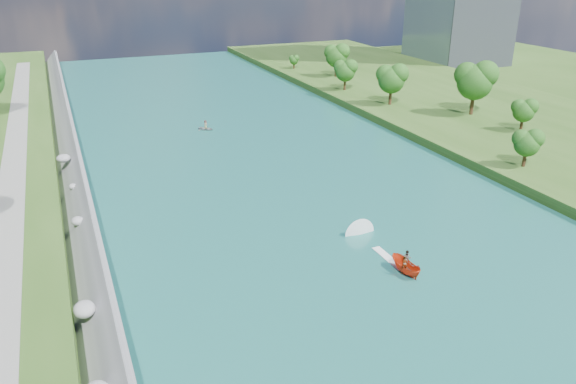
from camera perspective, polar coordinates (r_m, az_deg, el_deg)
name	(u,v)px	position (r m, az deg, el deg)	size (l,w,h in m)	color
ground	(383,280)	(54.76, 9.62, -8.85)	(260.00, 260.00, 0.00)	#2D5119
river_water	(298,202)	(70.36, 1.07, -1.00)	(55.00, 240.00, 0.10)	#175457
riprap_bank	(80,228)	(63.85, -20.39, -3.40)	(3.94, 236.00, 4.05)	slate
riverside_path	(8,220)	(64.22, -26.53, -2.56)	(3.00, 200.00, 0.10)	gray
trees_east	(509,112)	(94.61, 21.52, 7.61)	(17.63, 137.23, 11.45)	#154E16
motorboat	(396,258)	(57.18, 10.87, -6.63)	(3.60, 18.78, 2.01)	red
raft	(206,128)	(101.05, -8.36, 6.48)	(3.39, 3.35, 1.70)	#969A9E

